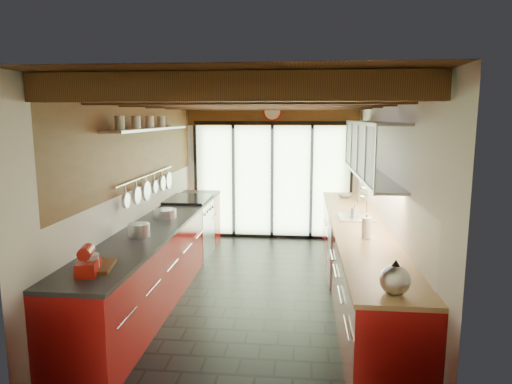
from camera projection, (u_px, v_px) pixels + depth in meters
ground at (258, 291)px, 5.99m from camera, size 5.50×5.50×0.00m
room_shell at (258, 166)px, 5.72m from camera, size 5.50×5.50×5.50m
ceiling_beams at (261, 101)px, 5.96m from camera, size 3.14×5.06×4.90m
glass_door at (272, 150)px, 8.36m from camera, size 2.95×0.10×2.90m
left_counter at (163, 254)px, 6.04m from camera, size 0.68×5.00×0.92m
range_stove at (189, 227)px, 7.46m from camera, size 0.66×0.90×0.97m
right_counter at (358, 260)px, 5.79m from camera, size 0.68×5.00×0.92m
sink_assembly at (357, 215)px, 6.10m from camera, size 0.45×0.52×0.43m
upper_cabinets_right at (371, 149)px, 5.84m from camera, size 0.34×3.00×3.00m
left_wall_fixtures at (151, 151)px, 6.09m from camera, size 0.28×2.60×0.96m
stand_mixer at (88, 262)px, 3.92m from camera, size 0.22×0.31×0.26m
pot_large at (139, 230)px, 5.14m from camera, size 0.31×0.31×0.15m
pot_small at (165, 213)px, 6.11m from camera, size 0.37×0.37×0.11m
cutting_board at (96, 267)px, 4.07m from camera, size 0.35×0.44×0.03m
kettle at (395, 278)px, 3.48m from camera, size 0.24×0.29×0.28m
paper_towel at (366, 228)px, 5.05m from camera, size 0.13×0.13×0.28m
soap_bottle at (355, 210)px, 6.13m from camera, size 0.11×0.11×0.19m
bowl at (345, 196)px, 7.65m from camera, size 0.29×0.29×0.05m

